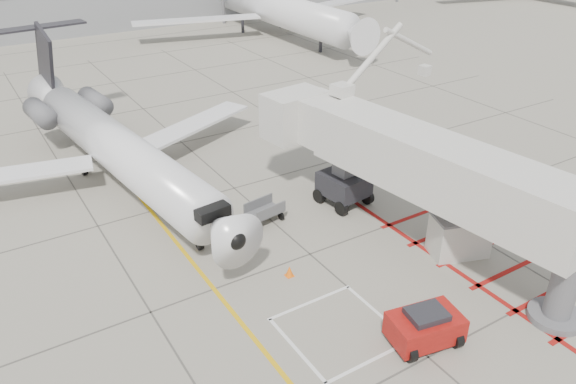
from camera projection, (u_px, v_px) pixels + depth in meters
ground_plane at (362, 299)px, 24.11m from camera, size 260.00×260.00×0.00m
regional_jet at (132, 138)px, 30.28m from camera, size 25.61×30.77×7.44m
jet_bridge at (438, 181)px, 25.65m from camera, size 11.24×19.93×7.59m
pushback_tug at (425, 326)px, 21.49m from camera, size 2.99×2.18×1.59m
baggage_cart at (265, 212)px, 29.50m from camera, size 2.06×1.48×1.20m
ground_power_unit at (460, 235)px, 26.68m from camera, size 3.00×2.32×2.09m
cone_nose at (289, 271)px, 25.46m from camera, size 0.38×0.38×0.52m
cone_side at (249, 217)px, 29.66m from camera, size 0.38×0.38×0.53m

